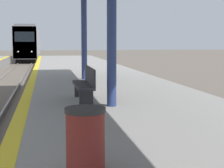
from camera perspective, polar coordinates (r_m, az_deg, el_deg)
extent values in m
cube|color=black|center=(53.18, -12.49, 3.99)|extent=(2.24, 19.73, 0.55)
cube|color=#99999E|center=(53.13, -12.55, 6.25)|extent=(2.64, 21.92, 3.63)
cube|color=red|center=(42.27, -13.17, 6.17)|extent=(2.59, 0.16, 3.56)
cube|color=black|center=(42.21, -13.19, 7.04)|extent=(2.11, 0.06, 1.09)
cube|color=#59595E|center=(53.16, -12.60, 8.33)|extent=(2.24, 20.83, 0.24)
sphere|color=white|center=(42.27, -14.12, 4.79)|extent=(0.18, 0.18, 0.18)
sphere|color=white|center=(42.19, -12.15, 4.84)|extent=(0.18, 0.18, 0.18)
cylinder|color=navy|center=(9.31, -0.05, 8.49)|extent=(0.24, 0.24, 3.89)
cylinder|color=navy|center=(15.93, -4.27, 7.70)|extent=(0.24, 0.24, 3.89)
cylinder|color=maroon|center=(4.76, -4.06, -8.78)|extent=(0.49, 0.49, 0.75)
cylinder|color=#262626|center=(4.67, -4.11, -3.97)|extent=(0.51, 0.51, 0.06)
cube|color=#28282D|center=(10.19, -4.43, -0.16)|extent=(0.44, 1.94, 0.08)
cube|color=#28282D|center=(10.18, -3.37, 1.31)|extent=(0.06, 1.94, 0.44)
cube|color=#262628|center=(9.46, -3.95, -2.15)|extent=(0.35, 0.08, 0.40)
cube|color=#262628|center=(10.98, -4.81, -0.93)|extent=(0.35, 0.08, 0.40)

